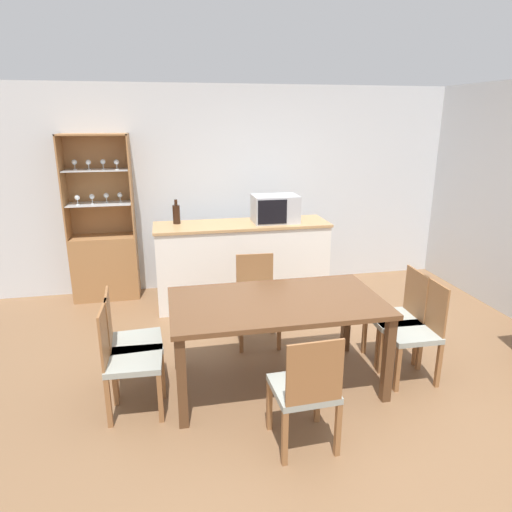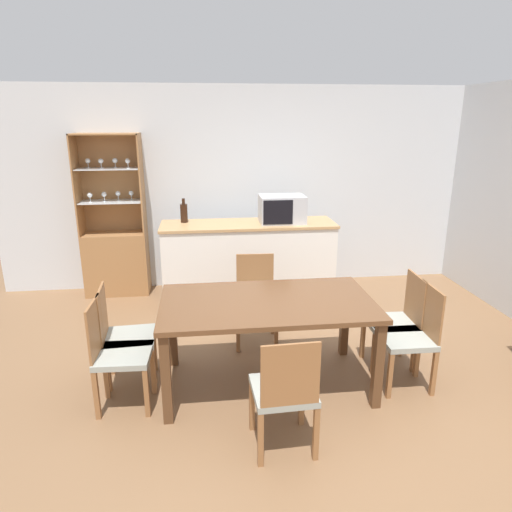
{
  "view_description": "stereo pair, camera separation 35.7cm",
  "coord_description": "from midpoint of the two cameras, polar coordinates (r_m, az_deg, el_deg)",
  "views": [
    {
      "loc": [
        -1.2,
        -3.18,
        2.16
      ],
      "look_at": [
        -0.34,
        1.01,
        0.85
      ],
      "focal_mm": 32.0,
      "sensor_mm": 36.0,
      "label": 1
    },
    {
      "loc": [
        -0.85,
        -3.24,
        2.16
      ],
      "look_at": [
        -0.34,
        1.01,
        0.85
      ],
      "focal_mm": 32.0,
      "sensor_mm": 36.0,
      "label": 2
    }
  ],
  "objects": [
    {
      "name": "dining_table",
      "position": [
        3.7,
        4.2,
        -6.9
      ],
      "size": [
        1.7,
        0.95,
        0.75
      ],
      "color": "brown",
      "rests_on": "ground_plane"
    },
    {
      "name": "microwave",
      "position": [
        5.33,
        5.2,
        5.84
      ],
      "size": [
        0.52,
        0.37,
        0.31
      ],
      "color": "#B7BABF",
      "rests_on": "kitchen_counter"
    },
    {
      "name": "display_cabinet",
      "position": [
        5.93,
        -15.47,
        0.75
      ],
      "size": [
        0.78,
        0.37,
        1.98
      ],
      "color": "#A37042",
      "rests_on": "ground_plane"
    },
    {
      "name": "dining_chair_side_right_near",
      "position": [
        4.05,
        21.21,
        -9.45
      ],
      "size": [
        0.41,
        0.41,
        0.86
      ],
      "rotation": [
        0.0,
        0.0,
        1.55
      ],
      "color": "#999E93",
      "rests_on": "ground_plane"
    },
    {
      "name": "wall_back",
      "position": [
        6.0,
        3.07,
        8.46
      ],
      "size": [
        6.8,
        0.06,
        2.55
      ],
      "color": "silver",
      "rests_on": "ground_plane"
    },
    {
      "name": "ground_plane",
      "position": [
        4.0,
        9.45,
        -15.93
      ],
      "size": [
        18.0,
        18.0,
        0.0
      ],
      "primitive_type": "plane",
      "color": "brown"
    },
    {
      "name": "dining_chair_side_left_far",
      "position": [
        3.89,
        -13.69,
        -9.82
      ],
      "size": [
        0.43,
        0.43,
        0.86
      ],
      "rotation": [
        0.0,
        0.0,
        -1.51
      ],
      "color": "#999E93",
      "rests_on": "ground_plane"
    },
    {
      "name": "dining_chair_head_far",
      "position": [
        4.51,
        2.26,
        -5.53
      ],
      "size": [
        0.43,
        0.43,
        0.86
      ],
      "rotation": [
        0.0,
        0.0,
        3.08
      ],
      "color": "#999E93",
      "rests_on": "ground_plane"
    },
    {
      "name": "kitchen_counter",
      "position": [
        5.44,
        0.93,
        -0.9
      ],
      "size": [
        2.03,
        0.6,
        0.98
      ],
      "color": "white",
      "rests_on": "ground_plane"
    },
    {
      "name": "wine_bottle",
      "position": [
        5.37,
        -7.12,
        5.39
      ],
      "size": [
        0.08,
        0.08,
        0.28
      ],
      "color": "black",
      "rests_on": "kitchen_counter"
    },
    {
      "name": "dining_chair_side_left_near",
      "position": [
        3.65,
        -14.18,
        -11.79
      ],
      "size": [
        0.42,
        0.42,
        0.86
      ],
      "rotation": [
        0.0,
        0.0,
        -1.61
      ],
      "color": "#999E93",
      "rests_on": "ground_plane"
    },
    {
      "name": "dining_chair_side_right_far",
      "position": [
        4.28,
        19.46,
        -7.82
      ],
      "size": [
        0.42,
        0.42,
        0.86
      ],
      "rotation": [
        0.0,
        0.0,
        1.54
      ],
      "color": "#999E93",
      "rests_on": "ground_plane"
    },
    {
      "name": "dining_chair_head_near",
      "position": [
        3.13,
        7.0,
        -16.59
      ],
      "size": [
        0.42,
        0.42,
        0.86
      ],
      "rotation": [
        0.0,
        0.0,
        0.04
      ],
      "color": "#999E93",
      "rests_on": "ground_plane"
    }
  ]
}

